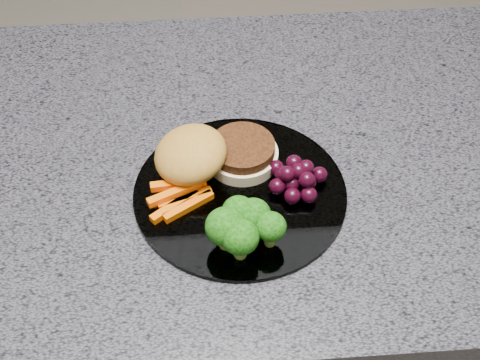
{
  "coord_description": "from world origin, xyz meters",
  "views": [
    {
      "loc": [
        0.06,
        -0.61,
        1.52
      ],
      "look_at": [
        0.1,
        -0.08,
        0.93
      ],
      "focal_mm": 50.0,
      "sensor_mm": 36.0,
      "label": 1
    }
  ],
  "objects_px": {
    "island_cabinet": "(183,335)",
    "burger": "(209,156)",
    "plate": "(240,193)",
    "grape_bunch": "(296,178)"
  },
  "relations": [
    {
      "from": "plate",
      "to": "grape_bunch",
      "type": "height_order",
      "value": "grape_bunch"
    },
    {
      "from": "plate",
      "to": "grape_bunch",
      "type": "bearing_deg",
      "value": 2.39
    },
    {
      "from": "island_cabinet",
      "to": "burger",
      "type": "bearing_deg",
      "value": -28.86
    },
    {
      "from": "island_cabinet",
      "to": "burger",
      "type": "distance_m",
      "value": 0.5
    },
    {
      "from": "grape_bunch",
      "to": "burger",
      "type": "bearing_deg",
      "value": 159.84
    },
    {
      "from": "burger",
      "to": "island_cabinet",
      "type": "bearing_deg",
      "value": 134.57
    },
    {
      "from": "island_cabinet",
      "to": "grape_bunch",
      "type": "relative_size",
      "value": 16.21
    },
    {
      "from": "island_cabinet",
      "to": "burger",
      "type": "height_order",
      "value": "burger"
    },
    {
      "from": "grape_bunch",
      "to": "island_cabinet",
      "type": "bearing_deg",
      "value": 156.43
    },
    {
      "from": "island_cabinet",
      "to": "grape_bunch",
      "type": "height_order",
      "value": "grape_bunch"
    }
  ]
}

